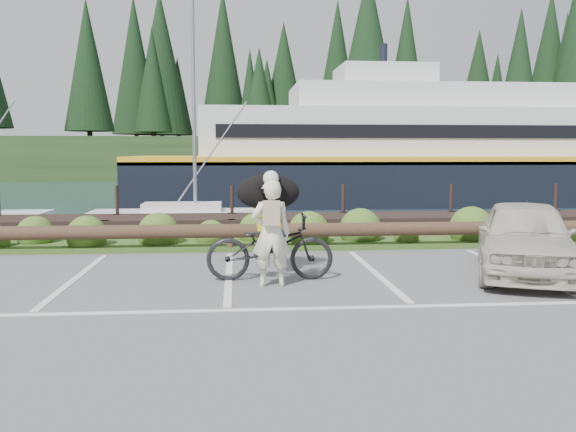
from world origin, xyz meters
name	(u,v)px	position (x,y,z in m)	size (l,w,h in m)	color
ground	(227,303)	(0.00, 0.00, 0.00)	(72.00, 72.00, 0.00)	#57575A
harbor_backdrop	(237,168)	(0.39, 78.52, 0.00)	(170.00, 160.00, 30.00)	#1B3141
vegetation_strip	(230,244)	(0.00, 5.30, 0.05)	(34.00, 1.60, 0.10)	#3D5B21
log_rail	(230,251)	(0.00, 4.60, 0.00)	(32.00, 0.30, 0.60)	#443021
bicycle	(270,247)	(0.70, 1.56, 0.56)	(0.74, 2.12, 1.12)	black
cyclist	(271,233)	(0.69, 1.07, 0.86)	(0.62, 0.41, 1.71)	#F1F1CC
dog	(268,192)	(0.71, 2.24, 1.44)	(1.12, 0.55, 0.65)	black
parked_car	(525,238)	(5.16, 1.59, 0.66)	(1.57, 3.89, 1.33)	beige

